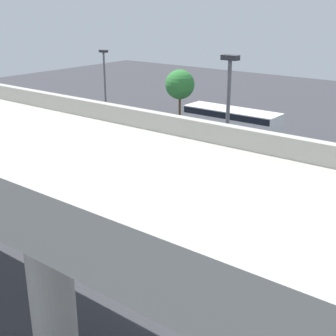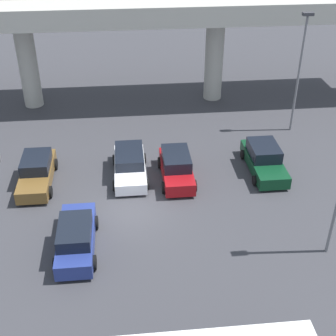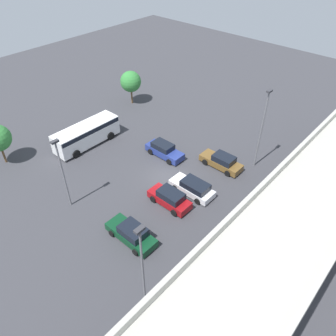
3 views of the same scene
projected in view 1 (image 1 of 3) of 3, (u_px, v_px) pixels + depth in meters
name	position (u px, v px, depth m)	size (l,w,h in m)	color
ground_plane	(166.00, 181.00, 30.85)	(95.92, 95.92, 0.00)	#38383D
parked_car_0	(204.00, 210.00, 24.80)	(2.01, 4.88, 1.60)	brown
parked_car_1	(223.00, 168.00, 30.97)	(1.96, 4.78, 1.63)	navy
parked_car_2	(125.00, 188.00, 27.79)	(2.10, 4.74, 1.50)	silver
parked_car_3	(100.00, 174.00, 29.88)	(1.99, 4.46, 1.65)	maroon
parked_car_4	(41.00, 159.00, 32.77)	(2.11, 4.89, 1.64)	#0C381E
shuttle_bus	(231.00, 121.00, 39.70)	(8.37, 2.78, 2.60)	white
lamp_post_near_aisle	(105.00, 89.00, 37.79)	(0.70, 0.35, 7.58)	slate
lamp_post_by_overpass	(226.00, 149.00, 19.72)	(0.70, 0.35, 9.18)	slate
tree_front_centre	(180.00, 85.00, 47.12)	(2.98, 2.98, 4.76)	brown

